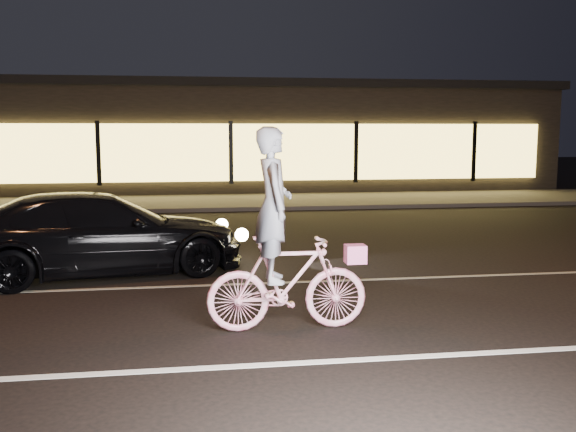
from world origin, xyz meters
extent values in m
plane|color=black|center=(0.00, 0.00, 0.00)|extent=(90.00, 90.00, 0.00)
cube|color=silver|center=(0.00, -1.50, 0.00)|extent=(60.00, 0.12, 0.01)
cube|color=gray|center=(0.00, 2.00, 0.00)|extent=(60.00, 0.10, 0.01)
cube|color=#383533|center=(0.00, 13.00, 0.06)|extent=(30.00, 4.00, 0.12)
cube|color=black|center=(0.00, 19.00, 2.00)|extent=(25.00, 8.00, 4.00)
cube|color=black|center=(0.00, 19.00, 4.05)|extent=(25.40, 8.40, 0.30)
cube|color=#ECC652|center=(0.00, 14.90, 1.60)|extent=(23.00, 0.15, 2.00)
cube|color=black|center=(-4.50, 14.82, 1.60)|extent=(0.15, 0.08, 2.20)
cube|color=black|center=(0.00, 14.82, 1.60)|extent=(0.15, 0.08, 2.20)
cube|color=black|center=(4.50, 14.82, 1.60)|extent=(0.15, 0.08, 2.20)
cube|color=black|center=(9.00, 14.82, 1.60)|extent=(0.15, 0.08, 2.20)
imported|color=#F84278|center=(-0.26, -0.37, 0.58)|extent=(1.93, 0.55, 1.16)
imported|color=white|center=(-0.43, -0.37, 1.52)|extent=(0.44, 0.66, 1.82)
cube|color=#EB52A4|center=(0.57, -0.37, 0.91)|extent=(0.24, 0.20, 0.22)
imported|color=black|center=(-2.89, 3.05, 0.68)|extent=(5.03, 2.92, 1.37)
sphere|color=#FFF2BF|center=(-0.83, 4.17, 0.63)|extent=(0.23, 0.23, 0.23)
sphere|color=#FFF2BF|center=(-0.55, 2.94, 0.63)|extent=(0.23, 0.23, 0.23)
camera|label=1|loc=(-1.36, -7.76, 2.39)|focal=40.00mm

